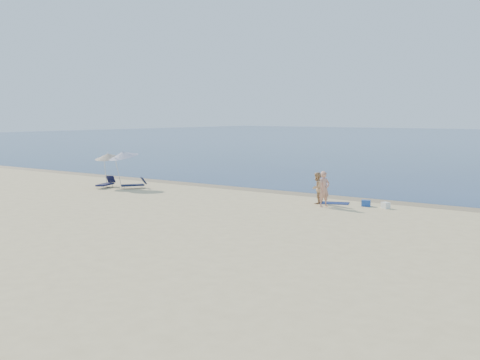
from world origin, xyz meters
name	(u,v)px	position (x,y,z in m)	size (l,w,h in m)	color
wet_sand_strip	(285,192)	(0.00, 19.40, 0.00)	(240.00, 1.60, 0.00)	#847254
person_left	(324,189)	(4.59, 15.85, 0.91)	(0.66, 0.43, 1.81)	tan
person_right	(317,188)	(3.79, 16.55, 0.83)	(0.81, 0.63, 1.66)	tan
beach_towel	(333,203)	(4.43, 17.20, 0.01)	(1.61, 0.90, 0.03)	#0E1B49
white_bag	(386,205)	(7.34, 17.18, 0.16)	(0.37, 0.31, 0.31)	white
blue_cooler	(366,203)	(6.25, 17.26, 0.16)	(0.45, 0.32, 0.32)	#1E49A5
umbrella_near	(123,155)	(-9.52, 15.25, 2.13)	(2.49, 2.50, 2.52)	silver
umbrella_far	(108,156)	(-10.75, 15.09, 1.99)	(1.96, 1.98, 2.30)	silver
lounger_left	(106,183)	(-10.49, 14.64, 0.27)	(1.05, 1.74, 0.73)	#15173A
lounger_right	(135,184)	(-8.73, 15.45, 0.26)	(1.29, 1.63, 0.70)	#151C39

